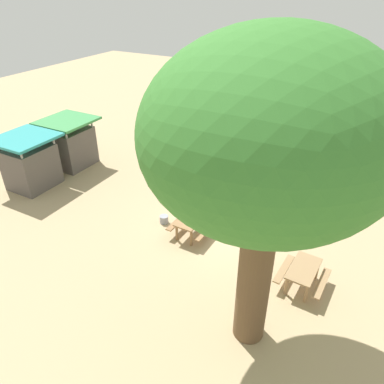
{
  "coord_description": "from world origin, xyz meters",
  "views": [
    {
      "loc": [
        -11.05,
        -4.69,
        8.75
      ],
      "look_at": [
        0.66,
        1.69,
        0.8
      ],
      "focal_mm": 33.89,
      "sensor_mm": 36.0,
      "label": 1
    }
  ],
  "objects_px": {
    "shade_tree_main": "(271,135)",
    "picnic_table_far": "(303,272)",
    "market_stall_green": "(71,145)",
    "wooden_bench": "(334,204)",
    "elephant": "(209,182)",
    "person_handler": "(257,181)",
    "picnic_table_near": "(192,222)",
    "market_stall_teal": "(31,164)",
    "feed_bucket": "(164,219)"
  },
  "relations": [
    {
      "from": "person_handler",
      "to": "market_stall_teal",
      "type": "xyz_separation_m",
      "value": [
        -3.92,
        9.82,
        0.19
      ]
    },
    {
      "from": "person_handler",
      "to": "market_stall_green",
      "type": "distance_m",
      "value": 9.91
    },
    {
      "from": "shade_tree_main",
      "to": "picnic_table_far",
      "type": "bearing_deg",
      "value": -19.14
    },
    {
      "from": "wooden_bench",
      "to": "feed_bucket",
      "type": "distance_m",
      "value": 7.22
    },
    {
      "from": "feed_bucket",
      "to": "wooden_bench",
      "type": "bearing_deg",
      "value": -55.99
    },
    {
      "from": "market_stall_green",
      "to": "picnic_table_far",
      "type": "bearing_deg",
      "value": -103.43
    },
    {
      "from": "elephant",
      "to": "feed_bucket",
      "type": "relative_size",
      "value": 6.1
    },
    {
      "from": "picnic_table_far",
      "to": "market_stall_green",
      "type": "relative_size",
      "value": 0.63
    },
    {
      "from": "shade_tree_main",
      "to": "wooden_bench",
      "type": "distance_m",
      "value": 9.31
    },
    {
      "from": "picnic_table_far",
      "to": "elephant",
      "type": "bearing_deg",
      "value": 59.94
    },
    {
      "from": "market_stall_teal",
      "to": "market_stall_green",
      "type": "xyz_separation_m",
      "value": [
        2.6,
        0.0,
        0.0
      ]
    },
    {
      "from": "elephant",
      "to": "market_stall_teal",
      "type": "relative_size",
      "value": 0.87
    },
    {
      "from": "elephant",
      "to": "shade_tree_main",
      "type": "xyz_separation_m",
      "value": [
        -5.8,
        -4.11,
        5.02
      ]
    },
    {
      "from": "wooden_bench",
      "to": "feed_bucket",
      "type": "bearing_deg",
      "value": -40.16
    },
    {
      "from": "shade_tree_main",
      "to": "wooden_bench",
      "type": "relative_size",
      "value": 5.59
    },
    {
      "from": "feed_bucket",
      "to": "picnic_table_near",
      "type": "bearing_deg",
      "value": -96.42
    },
    {
      "from": "market_stall_green",
      "to": "shade_tree_main",
      "type": "bearing_deg",
      "value": -114.86
    },
    {
      "from": "elephant",
      "to": "market_stall_teal",
      "type": "bearing_deg",
      "value": 129.91
    },
    {
      "from": "picnic_table_far",
      "to": "wooden_bench",
      "type": "bearing_deg",
      "value": 1.86
    },
    {
      "from": "picnic_table_near",
      "to": "market_stall_teal",
      "type": "xyz_separation_m",
      "value": [
        -0.21,
        8.55,
        0.55
      ]
    },
    {
      "from": "feed_bucket",
      "to": "person_handler",
      "type": "bearing_deg",
      "value": -36.89
    },
    {
      "from": "shade_tree_main",
      "to": "wooden_bench",
      "type": "height_order",
      "value": "shade_tree_main"
    },
    {
      "from": "wooden_bench",
      "to": "picnic_table_near",
      "type": "xyz_separation_m",
      "value": [
        -4.19,
        4.58,
        0.12
      ]
    },
    {
      "from": "market_stall_green",
      "to": "wooden_bench",
      "type": "bearing_deg",
      "value": -82.17
    },
    {
      "from": "picnic_table_near",
      "to": "market_stall_green",
      "type": "xyz_separation_m",
      "value": [
        2.39,
        8.55,
        0.55
      ]
    },
    {
      "from": "person_handler",
      "to": "feed_bucket",
      "type": "distance_m",
      "value": 4.5
    },
    {
      "from": "wooden_bench",
      "to": "market_stall_teal",
      "type": "relative_size",
      "value": 0.58
    },
    {
      "from": "person_handler",
      "to": "picnic_table_near",
      "type": "height_order",
      "value": "person_handler"
    },
    {
      "from": "person_handler",
      "to": "picnic_table_near",
      "type": "xyz_separation_m",
      "value": [
        -3.7,
        1.27,
        -0.36
      ]
    },
    {
      "from": "picnic_table_far",
      "to": "market_stall_green",
      "type": "xyz_separation_m",
      "value": [
        3.11,
        13.01,
        0.55
      ]
    },
    {
      "from": "picnic_table_far",
      "to": "market_stall_green",
      "type": "height_order",
      "value": "market_stall_green"
    },
    {
      "from": "elephant",
      "to": "person_handler",
      "type": "relative_size",
      "value": 1.35
    },
    {
      "from": "person_handler",
      "to": "picnic_table_near",
      "type": "distance_m",
      "value": 3.93
    },
    {
      "from": "elephant",
      "to": "person_handler",
      "type": "height_order",
      "value": "person_handler"
    },
    {
      "from": "wooden_bench",
      "to": "market_stall_green",
      "type": "distance_m",
      "value": 13.28
    },
    {
      "from": "person_handler",
      "to": "feed_bucket",
      "type": "xyz_separation_m",
      "value": [
        -3.55,
        2.66,
        -0.79
      ]
    },
    {
      "from": "market_stall_teal",
      "to": "feed_bucket",
      "type": "xyz_separation_m",
      "value": [
        0.37,
        -7.16,
        -0.98
      ]
    },
    {
      "from": "shade_tree_main",
      "to": "picnic_table_near",
      "type": "bearing_deg",
      "value": 47.94
    },
    {
      "from": "person_handler",
      "to": "market_stall_teal",
      "type": "distance_m",
      "value": 10.57
    },
    {
      "from": "wooden_bench",
      "to": "picnic_table_far",
      "type": "bearing_deg",
      "value": 14.39
    },
    {
      "from": "person_handler",
      "to": "shade_tree_main",
      "type": "xyz_separation_m",
      "value": [
        -6.94,
        -2.32,
        5.05
      ]
    },
    {
      "from": "person_handler",
      "to": "picnic_table_far",
      "type": "distance_m",
      "value": 5.47
    },
    {
      "from": "wooden_bench",
      "to": "shade_tree_main",
      "type": "bearing_deg",
      "value": 8.19
    },
    {
      "from": "picnic_table_near",
      "to": "picnic_table_far",
      "type": "distance_m",
      "value": 4.52
    },
    {
      "from": "picnic_table_near",
      "to": "market_stall_green",
      "type": "height_order",
      "value": "market_stall_green"
    },
    {
      "from": "wooden_bench",
      "to": "picnic_table_far",
      "type": "xyz_separation_m",
      "value": [
        -4.91,
        0.12,
        0.12
      ]
    },
    {
      "from": "picnic_table_near",
      "to": "person_handler",
      "type": "bearing_deg",
      "value": 162.88
    },
    {
      "from": "picnic_table_far",
      "to": "market_stall_teal",
      "type": "bearing_deg",
      "value": 91.07
    },
    {
      "from": "picnic_table_near",
      "to": "feed_bucket",
      "type": "bearing_deg",
      "value": -94.67
    },
    {
      "from": "wooden_bench",
      "to": "picnic_table_near",
      "type": "bearing_deg",
      "value": -31.73
    }
  ]
}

